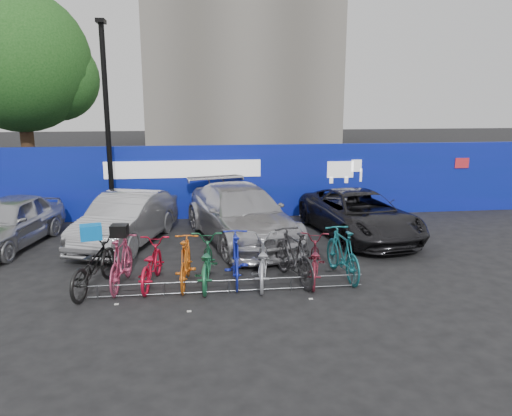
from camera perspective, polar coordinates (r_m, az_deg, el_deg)
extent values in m
plane|color=black|center=(10.92, -3.34, -8.51)|extent=(100.00, 100.00, 0.00)
cube|color=navy|center=(16.41, -4.75, 2.99)|extent=(22.00, 0.15, 2.40)
cube|color=white|center=(16.24, -8.31, 4.41)|extent=(5.00, 0.02, 0.55)
cube|color=white|center=(16.95, 9.62, 4.36)|extent=(1.20, 0.02, 0.90)
cube|color=red|center=(18.61, 22.48, 4.77)|extent=(0.50, 0.02, 0.35)
cylinder|color=#382314|center=(21.25, -24.60, 6.27)|extent=(0.50, 0.50, 4.00)
sphere|color=#1A4716|center=(21.20, -25.41, 14.88)|extent=(5.20, 5.20, 5.20)
sphere|color=#1A4716|center=(21.13, -21.83, 13.56)|extent=(3.20, 3.20, 3.20)
cylinder|color=black|center=(15.81, -16.59, 8.72)|extent=(0.16, 0.16, 6.00)
cube|color=black|center=(15.93, -17.31, 19.72)|extent=(0.25, 0.50, 0.12)
cylinder|color=#595B60|center=(10.26, -3.14, -8.25)|extent=(5.60, 0.03, 0.03)
cylinder|color=#595B60|center=(10.35, -3.13, -9.44)|extent=(5.60, 0.03, 0.03)
cylinder|color=#595B60|center=(10.49, -17.64, -9.21)|extent=(0.03, 0.03, 0.28)
cylinder|color=#595B60|center=(10.32, -10.45, -9.17)|extent=(0.03, 0.03, 0.28)
cylinder|color=#595B60|center=(10.32, -3.14, -8.98)|extent=(0.03, 0.03, 0.28)
cylinder|color=#595B60|center=(10.47, 4.06, -8.65)|extent=(0.03, 0.03, 0.28)
cylinder|color=#595B60|center=(10.79, 10.93, -8.21)|extent=(0.03, 0.03, 0.28)
imported|color=#B1B3B7|center=(14.78, -26.55, -1.44)|extent=(2.41, 4.26, 1.37)
imported|color=#A8A8AD|center=(13.91, -14.61, -1.27)|extent=(2.65, 4.45, 1.39)
imported|color=#ADACB1|center=(13.79, -1.73, -0.70)|extent=(3.33, 5.58, 1.52)
imported|color=black|center=(14.51, 11.70, -0.71)|extent=(2.84, 4.97, 1.31)
imported|color=black|center=(10.87, -18.10, -6.18)|extent=(1.20, 2.19, 1.09)
imported|color=#BE3F66|center=(10.87, -15.14, -5.96)|extent=(0.71, 1.88, 1.11)
imported|color=red|center=(10.84, -11.91, -6.27)|extent=(0.86, 1.87, 0.95)
imported|color=orange|center=(10.69, -8.05, -6.07)|extent=(0.65, 1.81, 1.06)
imported|color=#1F6C41|center=(10.69, -5.75, -6.14)|extent=(0.82, 1.97, 1.01)
imported|color=#1A28B5|center=(10.77, -2.32, -5.66)|extent=(0.62, 1.88, 1.12)
imported|color=#ACAFB5|center=(10.73, 0.68, -6.01)|extent=(0.95, 2.00, 1.01)
imported|color=black|center=(10.83, 4.34, -5.44)|extent=(0.99, 2.01, 1.17)
imported|color=maroon|center=(10.92, 6.64, -5.91)|extent=(1.06, 1.92, 0.96)
imported|color=#17626B|center=(11.18, 9.87, -5.09)|extent=(0.71, 1.93, 1.14)
cube|color=blue|center=(10.67, -18.35, -2.64)|extent=(0.48, 0.41, 0.30)
cube|color=black|center=(10.68, -15.35, -2.51)|extent=(0.37, 0.33, 0.25)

